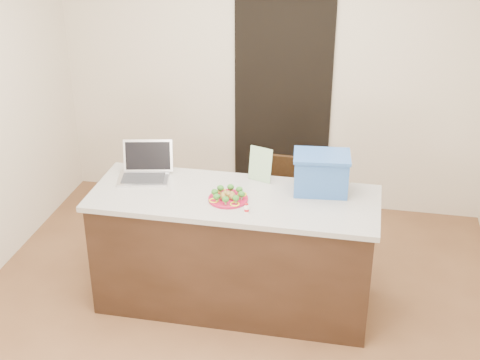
% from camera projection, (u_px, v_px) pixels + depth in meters
% --- Properties ---
extents(ground, '(4.00, 4.00, 0.00)m').
position_uv_depth(ground, '(227.00, 322.00, 4.93)').
color(ground, brown).
rests_on(ground, ground).
extents(room_shell, '(4.00, 4.00, 4.00)m').
position_uv_depth(room_shell, '(225.00, 116.00, 4.22)').
color(room_shell, white).
rests_on(room_shell, ground).
extents(doorway, '(0.90, 0.02, 2.00)m').
position_uv_depth(doorway, '(282.00, 105.00, 6.21)').
color(doorway, black).
rests_on(doorway, ground).
extents(island, '(2.06, 0.76, 0.92)m').
position_uv_depth(island, '(234.00, 251.00, 4.95)').
color(island, black).
rests_on(island, ground).
extents(plate, '(0.28, 0.28, 0.02)m').
position_uv_depth(plate, '(228.00, 199.00, 4.68)').
color(plate, maroon).
rests_on(plate, island).
extents(meatballs, '(0.11, 0.10, 0.04)m').
position_uv_depth(meatballs, '(228.00, 195.00, 4.68)').
color(meatballs, olive).
rests_on(meatballs, plate).
extents(broccoli, '(0.24, 0.24, 0.04)m').
position_uv_depth(broccoli, '(228.00, 193.00, 4.66)').
color(broccoli, '#1C4F15').
rests_on(broccoli, plate).
extents(pepper_rings, '(0.24, 0.24, 0.01)m').
position_uv_depth(pepper_rings, '(228.00, 197.00, 4.68)').
color(pepper_rings, gold).
rests_on(pepper_rings, plate).
extents(napkin, '(0.17, 0.17, 0.01)m').
position_uv_depth(napkin, '(224.00, 200.00, 4.69)').
color(napkin, white).
rests_on(napkin, island).
extents(fork, '(0.04, 0.16, 0.00)m').
position_uv_depth(fork, '(222.00, 198.00, 4.70)').
color(fork, silver).
rests_on(fork, napkin).
extents(knife, '(0.03, 0.17, 0.01)m').
position_uv_depth(knife, '(228.00, 200.00, 4.66)').
color(knife, silver).
rests_on(knife, napkin).
extents(yogurt_bottle, '(0.03, 0.03, 0.07)m').
position_uv_depth(yogurt_bottle, '(247.00, 209.00, 4.51)').
color(yogurt_bottle, white).
rests_on(yogurt_bottle, island).
extents(laptop, '(0.42, 0.36, 0.26)m').
position_uv_depth(laptop, '(146.00, 168.00, 5.00)').
color(laptop, silver).
rests_on(laptop, island).
extents(leaflet, '(0.19, 0.10, 0.26)m').
position_uv_depth(leaflet, '(260.00, 164.00, 4.91)').
color(leaflet, silver).
rests_on(leaflet, island).
extents(blue_box, '(0.42, 0.32, 0.29)m').
position_uv_depth(blue_box, '(321.00, 173.00, 4.75)').
color(blue_box, '#285093').
rests_on(blue_box, island).
extents(chair, '(0.39, 0.39, 0.86)m').
position_uv_depth(chair, '(272.00, 200.00, 5.61)').
color(chair, black).
rests_on(chair, ground).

